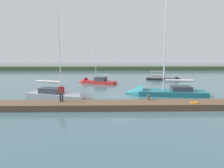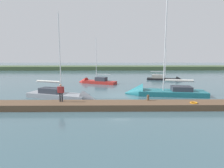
{
  "view_description": "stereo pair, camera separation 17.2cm",
  "coord_description": "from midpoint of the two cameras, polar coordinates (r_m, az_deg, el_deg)",
  "views": [
    {
      "loc": [
        1.39,
        21.93,
        4.88
      ],
      "look_at": [
        0.96,
        0.55,
        1.52
      ],
      "focal_mm": 29.43,
      "sensor_mm": 36.0,
      "label": 1
    },
    {
      "loc": [
        1.22,
        21.93,
        4.88
      ],
      "look_at": [
        0.96,
        0.55,
        1.52
      ],
      "focal_mm": 29.43,
      "sensor_mm": 36.0,
      "label": 2
    }
  ],
  "objects": [
    {
      "name": "ground_plane",
      "position": [
        22.51,
        2.19,
        -3.59
      ],
      "size": [
        200.0,
        200.0,
        0.0
      ],
      "primitive_type": "plane",
      "color": "#42606B"
    },
    {
      "name": "far_shoreline",
      "position": [
        63.45,
        0.01,
        4.53
      ],
      "size": [
        180.0,
        8.0,
        2.4
      ],
      "primitive_type": "cube",
      "color": "#4C603D",
      "rests_on": "ground_plane"
    },
    {
      "name": "dock_pier",
      "position": [
        17.17,
        3.26,
        -6.61
      ],
      "size": [
        24.68,
        2.11,
        0.57
      ],
      "primitive_type": "cube",
      "color": "brown",
      "rests_on": "ground_plane"
    },
    {
      "name": "mooring_post_near",
      "position": [
        18.09,
        10.93,
        -4.15
      ],
      "size": [
        0.23,
        0.23,
        0.53
      ],
      "primitive_type": "cylinder",
      "color": "brown",
      "rests_on": "dock_pier"
    },
    {
      "name": "life_ring_buoy",
      "position": [
        18.32,
        23.85,
        -5.29
      ],
      "size": [
        0.66,
        0.66,
        0.1
      ],
      "primitive_type": "torus",
      "color": "orange",
      "rests_on": "dock_pier"
    },
    {
      "name": "sailboat_outer_mooring",
      "position": [
        32.47,
        -5.94,
        0.57
      ],
      "size": [
        7.26,
        4.37,
        8.61
      ],
      "rotation": [
        0.0,
        0.0,
        -0.4
      ],
      "color": "#B22823",
      "rests_on": "ground_plane"
    },
    {
      "name": "sailboat_mid_channel",
      "position": [
        21.55,
        -14.39,
        -4.04
      ],
      "size": [
        8.77,
        4.6,
        10.36
      ],
      "rotation": [
        0.0,
        0.0,
        2.81
      ],
      "color": "gray",
      "rests_on": "ground_plane"
    },
    {
      "name": "sailboat_inner_slip",
      "position": [
        23.54,
        13.4,
        -2.77
      ],
      "size": [
        10.09,
        3.88,
        12.36
      ],
      "rotation": [
        0.0,
        0.0,
        -0.14
      ],
      "color": "#1E6B75",
      "rests_on": "ground_plane"
    },
    {
      "name": "sailboat_far_left",
      "position": [
        37.83,
        16.49,
        1.32
      ],
      "size": [
        7.3,
        3.47,
        7.29
      ],
      "rotation": [
        0.0,
        0.0,
        2.88
      ],
      "color": "black",
      "rests_on": "ground_plane"
    },
    {
      "name": "person_on_dock",
      "position": [
        17.74,
        -15.81,
        -2.27
      ],
      "size": [
        0.64,
        0.24,
        1.68
      ],
      "rotation": [
        0.0,
        0.0,
        1.53
      ],
      "color": "#28282D",
      "rests_on": "dock_pier"
    }
  ]
}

